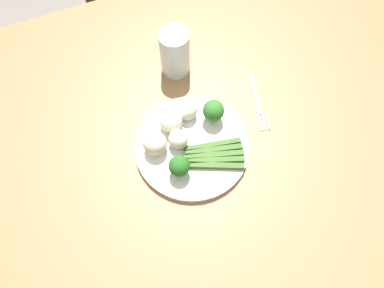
{
  "coord_description": "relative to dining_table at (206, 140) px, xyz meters",
  "views": [
    {
      "loc": [
        0.18,
        0.35,
        1.47
      ],
      "look_at": [
        0.06,
        0.04,
        0.77
      ],
      "focal_mm": 32.09,
      "sensor_mm": 36.0,
      "label": 1
    }
  ],
  "objects": [
    {
      "name": "ground_plane",
      "position": [
        0.0,
        0.0,
        -0.66
      ],
      "size": [
        6.0,
        6.0,
        0.02
      ],
      "primitive_type": "cube",
      "color": "gray"
    },
    {
      "name": "plate",
      "position": [
        0.06,
        0.04,
        0.1
      ],
      "size": [
        0.26,
        0.26,
        0.01
      ],
      "primitive_type": "cylinder",
      "color": "white",
      "rests_on": "dining_table"
    },
    {
      "name": "asparagus_bundle",
      "position": [
        0.02,
        0.09,
        0.11
      ],
      "size": [
        0.14,
        0.1,
        0.01
      ],
      "rotation": [
        0.0,
        0.0,
        2.83
      ],
      "color": "#3D6626",
      "rests_on": "plate"
    },
    {
      "name": "cauliflower_back",
      "position": [
        0.08,
        0.03,
        0.13
      ],
      "size": [
        0.05,
        0.05,
        0.05
      ],
      "primitive_type": "sphere",
      "color": "beige",
      "rests_on": "plate"
    },
    {
      "name": "cauliflower_near_fork",
      "position": [
        0.14,
        0.02,
        0.13
      ],
      "size": [
        0.05,
        0.05,
        0.05
      ],
      "primitive_type": "sphere",
      "color": "silver",
      "rests_on": "plate"
    },
    {
      "name": "broccoli_back_right",
      "position": [
        -0.01,
        -0.0,
        0.14
      ],
      "size": [
        0.05,
        0.05,
        0.06
      ],
      "color": "#609E3D",
      "rests_on": "plate"
    },
    {
      "name": "cauliflower_front",
      "position": [
        0.04,
        -0.03,
        0.13
      ],
      "size": [
        0.05,
        0.05,
        0.05
      ],
      "primitive_type": "sphere",
      "color": "white",
      "rests_on": "plate"
    },
    {
      "name": "fork",
      "position": [
        -0.14,
        -0.01,
        0.09
      ],
      "size": [
        0.06,
        0.16,
        0.0
      ],
      "rotation": [
        0.0,
        0.0,
        1.32
      ],
      "color": "silver",
      "rests_on": "dining_table"
    },
    {
      "name": "broccoli_outer_edge",
      "position": [
        0.11,
        0.09,
        0.14
      ],
      "size": [
        0.05,
        0.05,
        0.06
      ],
      "color": "#568E33",
      "rests_on": "plate"
    },
    {
      "name": "cauliflower_near_center",
      "position": [
        0.08,
        -0.02,
        0.13
      ],
      "size": [
        0.05,
        0.05,
        0.05
      ],
      "primitive_type": "sphere",
      "color": "white",
      "rests_on": "plate"
    },
    {
      "name": "dining_table",
      "position": [
        0.0,
        0.0,
        0.0
      ],
      "size": [
        1.44,
        0.99,
        0.75
      ],
      "color": "#9E754C",
      "rests_on": "ground_plane"
    },
    {
      "name": "water_glass",
      "position": [
        0.01,
        -0.18,
        0.15
      ],
      "size": [
        0.07,
        0.07,
        0.12
      ],
      "primitive_type": "cylinder",
      "color": "silver",
      "rests_on": "dining_table"
    },
    {
      "name": "chair",
      "position": [
        -0.05,
        -0.63,
        -0.15
      ],
      "size": [
        0.48,
        0.48,
        0.87
      ],
      "rotation": [
        0.0,
        0.0,
        -0.23
      ],
      "color": "brown",
      "rests_on": "ground_plane"
    }
  ]
}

